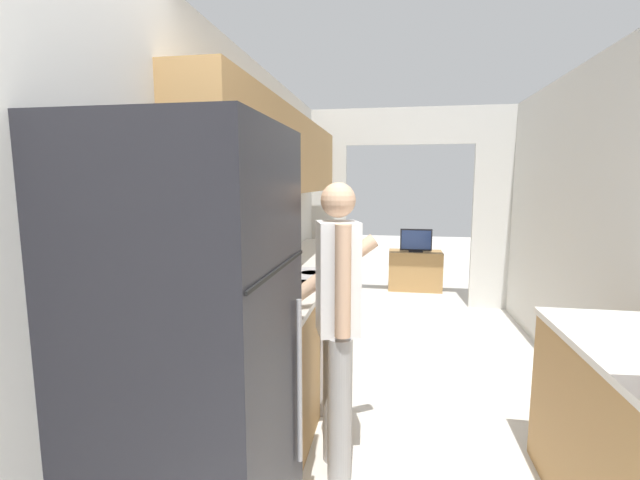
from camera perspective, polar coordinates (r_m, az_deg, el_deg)
The scene contains 8 objects.
wall_left at distance 3.08m, azimuth -9.57°, elevation 5.43°, with size 0.38×7.18×2.50m.
wall_far_with_doorway at distance 5.55m, azimuth 11.68°, elevation 6.01°, with size 2.88×0.06×2.50m.
counter_left at distance 3.88m, azimuth -2.02°, elevation -9.43°, with size 0.62×3.39×0.88m.
refrigerator at distance 1.75m, azimuth -16.41°, elevation -16.00°, with size 0.70×0.74×1.79m.
range_oven at distance 3.36m, azimuth -3.88°, elevation -12.14°, with size 0.66×0.76×1.02m.
person at distance 2.32m, azimuth 2.35°, elevation -10.90°, with size 0.51×0.44×1.59m.
tv_cabinet at distance 6.50m, azimuth 12.54°, elevation -3.96°, with size 0.77×0.42×0.57m.
television at distance 6.38m, azimuth 12.68°, elevation -0.08°, with size 0.45×0.16×0.33m.
Camera 1 is at (-0.18, -0.73, 1.59)m, focal length 24.00 mm.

